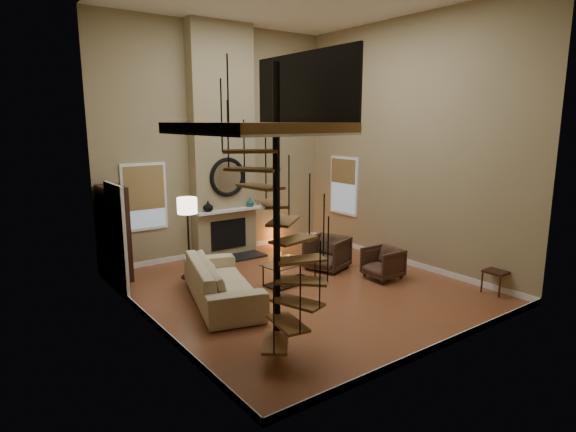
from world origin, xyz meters
TOP-DOWN VIEW (x-y plane):
  - ground at (0.00, 0.00)m, footprint 6.00×6.50m
  - back_wall at (0.00, 3.25)m, footprint 6.00×0.02m
  - front_wall at (0.00, -3.25)m, footprint 6.00×0.02m
  - left_wall at (-3.00, 0.00)m, footprint 0.02×6.50m
  - right_wall at (3.00, 0.00)m, footprint 0.02×6.50m
  - baseboard_back at (0.00, 3.24)m, footprint 6.00×0.02m
  - baseboard_front at (0.00, -3.24)m, footprint 6.00×0.02m
  - baseboard_left at (-2.99, 0.00)m, footprint 0.02×6.50m
  - baseboard_right at (2.99, 0.00)m, footprint 0.02×6.50m
  - chimney_breast at (0.00, 3.06)m, footprint 1.60×0.38m
  - hearth at (0.00, 2.57)m, footprint 1.50×0.60m
  - firebox at (0.00, 2.86)m, footprint 0.95×0.02m
  - mantel at (0.00, 2.78)m, footprint 1.70×0.18m
  - mirror_frame at (0.00, 2.84)m, footprint 0.94×0.10m
  - mirror_disc at (0.00, 2.85)m, footprint 0.80×0.01m
  - vase_left at (-0.55, 2.82)m, footprint 0.24×0.24m
  - vase_right at (0.60, 2.82)m, footprint 0.20×0.20m
  - window_back at (-1.90, 3.22)m, footprint 1.02×0.06m
  - window_right at (2.97, 2.00)m, footprint 0.06×1.02m
  - entry_door at (-2.95, 1.80)m, footprint 0.10×1.05m
  - loft at (-2.04, -1.80)m, footprint 1.70×2.20m
  - spiral_stair at (-1.78, -1.79)m, footprint 1.47×1.47m
  - hutch at (-2.74, 2.77)m, footprint 0.43×0.91m
  - sofa at (-1.58, 0.31)m, footprint 1.67×2.75m
  - armchair_near at (1.35, 0.69)m, footprint 1.08×1.06m
  - armchair_far at (1.81, -0.58)m, footprint 0.74×0.72m
  - coffee_table at (0.01, 0.36)m, footprint 1.21×0.71m
  - bowl at (0.01, 0.41)m, footprint 0.41×0.41m
  - book at (0.36, 0.21)m, footprint 0.32×0.35m
  - floor_lamp at (-1.48, 1.91)m, footprint 0.41×0.41m
  - accent_lamp at (1.56, 3.05)m, footprint 0.13×0.13m
  - side_chair at (2.95, -2.44)m, footprint 0.43×0.41m

SIDE VIEW (x-z plane):
  - ground at x=0.00m, z-range -0.01..0.00m
  - hearth at x=0.00m, z-range 0.00..0.04m
  - baseboard_back at x=0.00m, z-range 0.00..0.12m
  - baseboard_front at x=0.00m, z-range 0.00..0.12m
  - baseboard_left at x=-2.99m, z-range 0.00..0.12m
  - baseboard_right at x=2.99m, z-range 0.00..0.12m
  - accent_lamp at x=1.56m, z-range 0.02..0.48m
  - coffee_table at x=0.01m, z-range 0.06..0.50m
  - armchair_near at x=1.35m, z-range -0.03..0.74m
  - armchair_far at x=1.81m, z-range 0.03..0.68m
  - sofa at x=-1.58m, z-range 0.02..0.77m
  - book at x=0.36m, z-range 0.45..0.48m
  - bowl at x=0.01m, z-range 0.45..0.55m
  - side_chair at x=2.95m, z-range 0.07..0.99m
  - firebox at x=0.00m, z-range 0.19..0.91m
  - hutch at x=-2.74m, z-range -0.06..1.96m
  - entry_door at x=-2.95m, z-range -0.03..2.13m
  - mantel at x=0.00m, z-range 1.12..1.18m
  - vase_right at x=0.60m, z-range 1.18..1.39m
  - vase_left at x=-0.55m, z-range 1.18..1.43m
  - floor_lamp at x=-1.48m, z-range 0.56..2.27m
  - window_back at x=-1.90m, z-range 0.86..2.38m
  - window_right at x=2.97m, z-range 0.87..2.39m
  - spiral_stair at x=-1.78m, z-range -0.25..3.81m
  - mirror_frame at x=0.00m, z-range 1.48..2.42m
  - mirror_disc at x=0.00m, z-range 1.55..2.35m
  - back_wall at x=0.00m, z-range 0.00..5.50m
  - front_wall at x=0.00m, z-range 0.00..5.50m
  - left_wall at x=-3.00m, z-range 0.00..5.50m
  - right_wall at x=3.00m, z-range 0.00..5.50m
  - chimney_breast at x=0.00m, z-range 0.00..5.50m
  - loft at x=-2.04m, z-range 2.69..3.78m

